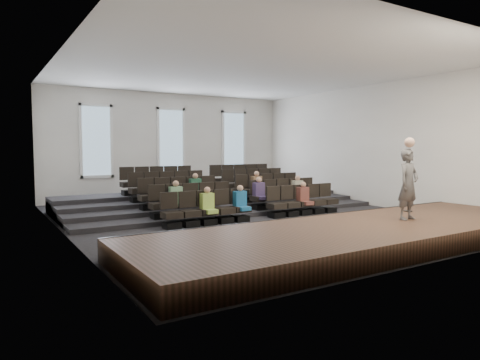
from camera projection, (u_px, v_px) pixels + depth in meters
name	position (u px, v px, depth m)	size (l,w,h in m)	color
ground	(249.00, 217.00, 14.83)	(14.00, 14.00, 0.00)	black
ceiling	(250.00, 70.00, 14.45)	(12.00, 14.00, 0.02)	white
wall_back	(171.00, 146.00, 20.60)	(12.00, 0.04, 5.00)	white
wall_front	(437.00, 142.00, 8.68)	(12.00, 0.04, 5.00)	white
wall_left	(62.00, 144.00, 11.50)	(0.04, 14.00, 5.00)	white
wall_right	(371.00, 145.00, 17.78)	(0.04, 14.00, 5.00)	white
stage	(362.00, 235.00, 10.47)	(11.80, 3.60, 0.50)	#513122
stage_lip	(314.00, 224.00, 11.98)	(11.80, 0.06, 0.52)	black
risers	(207.00, 202.00, 17.50)	(11.80, 4.80, 0.60)	black
seating_rows	(227.00, 193.00, 16.08)	(6.80, 4.70, 1.67)	black
windows	(171.00, 142.00, 20.53)	(8.44, 0.10, 3.24)	white
audience	(244.00, 193.00, 15.04)	(5.45, 2.64, 1.10)	#A5CC51
speaker	(408.00, 184.00, 11.24)	(0.68, 0.45, 1.87)	#545250
mic_stand	(408.00, 196.00, 12.73)	(0.26, 0.26, 1.53)	black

